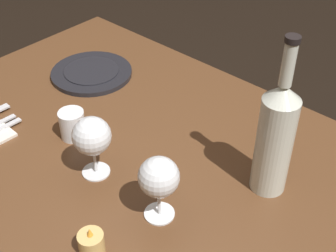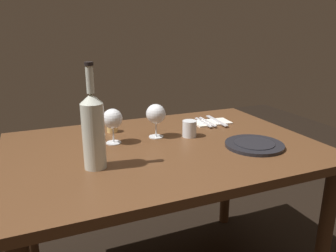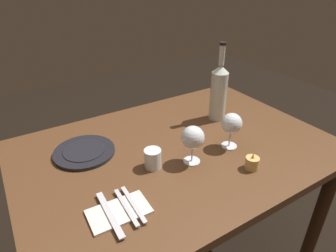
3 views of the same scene
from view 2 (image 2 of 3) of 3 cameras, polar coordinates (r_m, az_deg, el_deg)
name	(u,v)px [view 2 (image 2 of 3)]	position (r m, az deg, el deg)	size (l,w,h in m)	color
dining_table	(164,165)	(1.45, -0.74, -6.68)	(1.30, 0.90, 0.74)	#56351E
wine_glass_left	(113,119)	(1.43, -9.53, 1.12)	(0.09, 0.09, 0.15)	white
wine_glass_right	(156,114)	(1.49, -2.12, 2.00)	(0.09, 0.09, 0.15)	white
wine_bottle	(93,129)	(1.18, -12.75, -0.58)	(0.08, 0.08, 0.38)	silver
water_tumbler	(189,129)	(1.52, 3.72, -0.59)	(0.07, 0.07, 0.08)	white
votive_candle	(112,127)	(1.61, -9.59, -0.23)	(0.05, 0.05, 0.07)	#DBB266
dinner_plate	(254,145)	(1.45, 14.66, -3.15)	(0.25, 0.25, 0.02)	black
folded_napkin	(212,122)	(1.75, 7.55, 0.61)	(0.19, 0.12, 0.01)	silver
fork_inner	(208,122)	(1.73, 6.84, 0.73)	(0.02, 0.18, 0.00)	silver
fork_outer	(203,122)	(1.72, 6.12, 0.64)	(0.02, 0.18, 0.00)	silver
table_knife	(217,121)	(1.76, 8.40, 0.92)	(0.03, 0.21, 0.00)	silver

